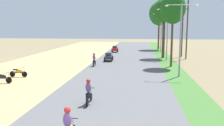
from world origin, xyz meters
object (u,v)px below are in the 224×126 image
at_px(parked_motorbike_second, 2,78).
at_px(median_tree_nearest, 173,9).
at_px(parked_motorbike_third, 19,72).
at_px(streetlamp_far, 161,30).
at_px(utility_pole_near, 182,30).
at_px(motorbike_ahead_third, 89,92).
at_px(median_tree_second, 164,11).
at_px(car_sedan_charcoal, 109,56).
at_px(streetlamp_mid, 167,30).
at_px(median_tree_third, 159,14).
at_px(motorbike_ahead_fourth, 94,60).
at_px(car_sedan_red, 115,49).
at_px(utility_pole_far, 187,25).
at_px(streetlamp_near, 181,35).

distance_m(parked_motorbike_second, median_tree_nearest, 20.19).
distance_m(parked_motorbike_third, streetlamp_far, 29.58).
xyz_separation_m(parked_motorbike_second, utility_pole_near, (18.70, 21.70, 3.74)).
height_order(utility_pole_near, motorbike_ahead_third, utility_pole_near).
relative_size(median_tree_second, car_sedan_charcoal, 4.06).
xyz_separation_m(median_tree_second, streetlamp_mid, (0.27, -2.76, -2.88)).
relative_size(median_tree_third, motorbike_ahead_fourth, 5.57).
xyz_separation_m(parked_motorbike_second, median_tree_second, (15.50, 19.49, 6.73)).
height_order(car_sedan_red, motorbike_ahead_third, motorbike_ahead_third).
height_order(utility_pole_far, car_sedan_red, utility_pole_far).
xyz_separation_m(parked_motorbike_third, motorbike_ahead_fourth, (6.15, 7.24, 0.30)).
distance_m(streetlamp_near, utility_pole_far, 14.34).
relative_size(median_tree_third, streetlamp_mid, 1.33).
bearing_deg(median_tree_second, utility_pole_near, 34.64).
relative_size(motorbike_ahead_third, motorbike_ahead_fourth, 1.00).
relative_size(median_tree_nearest, motorbike_ahead_third, 4.95).
bearing_deg(streetlamp_far, parked_motorbike_second, -119.82).
bearing_deg(parked_motorbike_third, streetlamp_mid, 41.95).
xyz_separation_m(median_tree_third, streetlamp_near, (0.01, -28.85, -3.40)).
bearing_deg(parked_motorbike_second, streetlamp_mid, 46.71).
distance_m(motorbike_ahead_third, motorbike_ahead_fourth, 15.11).
distance_m(median_tree_nearest, motorbike_ahead_fourth, 11.33).
relative_size(median_tree_third, utility_pole_near, 1.22).
bearing_deg(median_tree_second, car_sedan_red, 138.75).
xyz_separation_m(parked_motorbike_second, motorbike_ahead_fourth, (6.28, 9.92, 0.30)).
distance_m(streetlamp_near, utility_pole_near, 17.22).
height_order(median_tree_second, median_tree_third, median_tree_third).
height_order(car_sedan_charcoal, motorbike_ahead_third, motorbike_ahead_third).
distance_m(parked_motorbike_third, car_sedan_charcoal, 14.06).
relative_size(streetlamp_mid, car_sedan_charcoal, 3.33).
distance_m(parked_motorbike_third, car_sedan_red, 25.14).
distance_m(median_tree_nearest, streetlamp_far, 16.85).
relative_size(streetlamp_near, car_sedan_red, 3.13).
height_order(median_tree_nearest, streetlamp_mid, median_tree_nearest).
relative_size(streetlamp_mid, streetlamp_far, 1.02).
bearing_deg(utility_pole_near, motorbike_ahead_third, -110.48).
relative_size(utility_pole_near, motorbike_ahead_third, 4.57).
height_order(streetlamp_near, car_sedan_charcoal, streetlamp_near).
xyz_separation_m(streetlamp_far, car_sedan_red, (-8.63, -0.67, -3.61)).
bearing_deg(motorbike_ahead_third, parked_motorbike_second, 150.23).
relative_size(utility_pole_far, motorbike_ahead_fourth, 5.54).
height_order(median_tree_nearest, car_sedan_red, median_tree_nearest).
bearing_deg(motorbike_ahead_fourth, median_tree_second, 46.09).
bearing_deg(utility_pole_near, car_sedan_charcoal, -147.86).
xyz_separation_m(median_tree_third, motorbike_ahead_fourth, (-9.47, -23.66, -6.72)).
bearing_deg(car_sedan_red, car_sedan_charcoal, -88.31).
distance_m(median_tree_third, motorbike_ahead_fourth, 26.36).
xyz_separation_m(median_tree_second, car_sedan_charcoal, (-8.01, -4.83, -6.54)).
bearing_deg(motorbike_ahead_third, car_sedan_charcoal, 93.59).
bearing_deg(utility_pole_far, streetlamp_far, 109.50).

